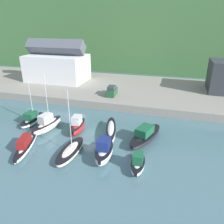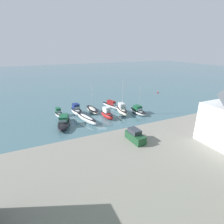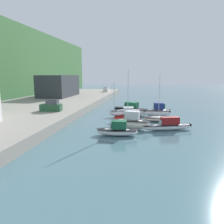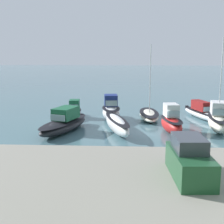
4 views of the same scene
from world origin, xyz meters
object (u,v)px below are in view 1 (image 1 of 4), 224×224
at_px(moored_boat_3, 111,131).
at_px(moored_boat_7, 104,151).
at_px(moored_boat_0, 32,119).
at_px(moored_boat_5, 26,145).
at_px(moored_boat_2, 78,126).
at_px(moored_boat_4, 145,136).
at_px(moored_boat_8, 138,163).
at_px(moored_boat_6, 70,151).
at_px(moored_boat_1, 47,124).
at_px(parked_car_1, 112,91).

height_order(moored_boat_3, moored_boat_7, moored_boat_7).
relative_size(moored_boat_0, moored_boat_7, 1.34).
bearing_deg(moored_boat_0, moored_boat_5, -63.40).
bearing_deg(moored_boat_2, moored_boat_3, -4.25).
distance_m(moored_boat_0, moored_boat_3, 14.66).
bearing_deg(moored_boat_5, moored_boat_7, -11.59).
relative_size(moored_boat_3, moored_boat_5, 0.98).
xyz_separation_m(moored_boat_4, moored_boat_8, (0.15, -7.01, -0.10)).
distance_m(moored_boat_2, moored_boat_6, 6.66).
height_order(moored_boat_3, moored_boat_6, moored_boat_6).
bearing_deg(moored_boat_7, moored_boat_0, 151.12).
xyz_separation_m(moored_boat_5, moored_boat_8, (15.84, 0.22, 0.04)).
relative_size(moored_boat_2, moored_boat_8, 1.20).
bearing_deg(moored_boat_8, moored_boat_1, 157.06).
height_order(moored_boat_5, moored_boat_8, moored_boat_8).
height_order(moored_boat_4, moored_boat_8, moored_boat_4).
relative_size(moored_boat_3, parked_car_1, 1.94).
height_order(moored_boat_2, parked_car_1, parked_car_1).
height_order(moored_boat_2, moored_boat_3, moored_boat_2).
bearing_deg(moored_boat_6, moored_boat_8, -3.91).
bearing_deg(moored_boat_0, moored_boat_2, -7.29).
bearing_deg(moored_boat_6, moored_boat_1, 140.35).
xyz_separation_m(moored_boat_2, moored_boat_8, (11.16, -6.78, -0.30)).
distance_m(moored_boat_2, moored_boat_3, 5.58).
relative_size(moored_boat_3, moored_boat_6, 0.93).
height_order(moored_boat_1, moored_boat_5, moored_boat_1).
height_order(moored_boat_4, moored_boat_5, moored_boat_4).
bearing_deg(moored_boat_1, moored_boat_5, -79.18).
xyz_separation_m(moored_boat_1, moored_boat_8, (16.10, -5.77, -0.35)).
bearing_deg(parked_car_1, moored_boat_4, -60.79).
xyz_separation_m(moored_boat_0, moored_boat_8, (20.24, -7.41, -0.02)).
distance_m(moored_boat_4, moored_boat_8, 7.01).
height_order(moored_boat_0, moored_boat_1, moored_boat_1).
height_order(moored_boat_1, moored_boat_2, moored_boat_1).
bearing_deg(moored_boat_0, moored_boat_8, -23.45).
height_order(moored_boat_5, moored_boat_7, moored_boat_7).
distance_m(moored_boat_6, moored_boat_7, 4.72).
distance_m(moored_boat_0, moored_boat_1, 4.47).
distance_m(moored_boat_1, moored_boat_3, 10.60).
height_order(moored_boat_8, parked_car_1, parked_car_1).
distance_m(moored_boat_0, parked_car_1, 18.15).
bearing_deg(moored_boat_4, moored_boat_7, -107.81).
relative_size(moored_boat_5, moored_boat_6, 0.95).
relative_size(moored_boat_0, moored_boat_8, 1.69).
bearing_deg(parked_car_1, moored_boat_6, -91.79).
height_order(moored_boat_0, moored_boat_7, moored_boat_0).
bearing_deg(moored_boat_4, moored_boat_6, -125.60).
xyz_separation_m(moored_boat_7, moored_boat_8, (4.65, -0.91, -0.33)).
distance_m(moored_boat_3, moored_boat_7, 6.23).
relative_size(moored_boat_6, moored_boat_7, 1.54).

